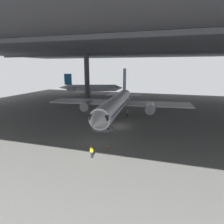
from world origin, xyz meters
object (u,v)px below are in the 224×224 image
crew_worker_by_stairs (99,122)px  boarding_stairs (103,128)px  traffic_cone_orange (108,147)px  crew_worker_near_nose (92,151)px  airplane_distant (91,88)px  airplane_main (116,104)px

crew_worker_by_stairs → boarding_stairs: bearing=-58.7°
boarding_stairs → traffic_cone_orange: size_ratio=7.81×
crew_worker_near_nose → traffic_cone_orange: size_ratio=2.90×
crew_worker_near_nose → airplane_distant: size_ratio=0.06×
boarding_stairs → traffic_cone_orange: (3.52, -7.51, -0.44)m
boarding_stairs → airplane_main: bearing=91.9°
crew_worker_near_nose → airplane_distant: (-24.92, 56.97, 2.02)m
crew_worker_near_nose → crew_worker_by_stairs: (-4.34, 14.25, -0.05)m
boarding_stairs → traffic_cone_orange: 8.31m
airplane_distant → airplane_main: bearing=-58.1°
airplane_distant → traffic_cone_orange: size_ratio=45.43×
crew_worker_near_nose → airplane_distant: 62.22m
traffic_cone_orange → boarding_stairs: bearing=115.1°
airplane_distant → traffic_cone_orange: bearing=-64.0°
airplane_distant → boarding_stairs: bearing=-63.9°
boarding_stairs → crew_worker_near_nose: 11.51m
crew_worker_near_nose → airplane_distant: airplane_distant is taller
airplane_main → crew_worker_near_nose: (2.83, -21.54, -2.48)m
airplane_main → crew_worker_by_stairs: size_ratio=22.28×
traffic_cone_orange → crew_worker_near_nose: bearing=-105.4°
airplane_main → traffic_cone_orange: size_ratio=62.01×
airplane_distant → crew_worker_by_stairs: bearing=-64.3°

